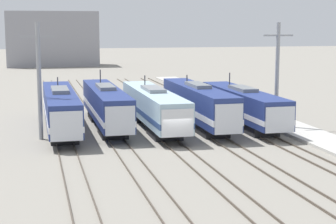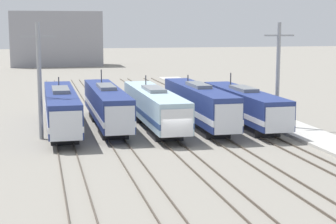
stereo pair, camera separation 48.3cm
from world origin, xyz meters
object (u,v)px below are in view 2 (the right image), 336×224
at_px(catenary_tower_left, 39,79).
at_px(locomotive_center, 155,108).
at_px(locomotive_far_left, 61,109).
at_px(locomotive_far_right, 245,107).
at_px(locomotive_center_left, 107,106).
at_px(locomotive_center_right, 200,105).
at_px(catenary_tower_right, 278,74).

bearing_deg(catenary_tower_left, locomotive_center, 13.67).
height_order(locomotive_far_left, locomotive_far_right, locomotive_far_right).
distance_m(locomotive_center_left, catenary_tower_left, 8.48).
xyz_separation_m(locomotive_center_right, catenary_tower_left, (-15.62, -2.57, 3.17)).
xyz_separation_m(locomotive_far_left, locomotive_center_left, (4.55, 0.91, 0.04)).
relative_size(locomotive_far_right, catenary_tower_right, 1.73).
bearing_deg(locomotive_center, locomotive_center_right, -1.56).
distance_m(locomotive_center, catenary_tower_right, 12.52).
relative_size(locomotive_center, locomotive_center_right, 1.04).
distance_m(locomotive_far_left, catenary_tower_left, 5.14).
height_order(catenary_tower_left, catenary_tower_right, same).
distance_m(locomotive_center, locomotive_far_right, 9.16).
bearing_deg(locomotive_center_right, locomotive_center, 178.44).
distance_m(locomotive_center_right, catenary_tower_right, 8.29).
xyz_separation_m(locomotive_far_left, locomotive_far_right, (18.22, -1.73, -0.08)).
distance_m(locomotive_center_left, locomotive_far_right, 13.92).
bearing_deg(locomotive_center_right, locomotive_far_right, -10.51).
xyz_separation_m(locomotive_center_right, locomotive_far_right, (4.55, -0.84, -0.19)).
relative_size(locomotive_center_left, locomotive_center_right, 1.02).
bearing_deg(locomotive_far_right, locomotive_center, 173.93).
bearing_deg(locomotive_center, locomotive_far_left, 175.23).
bearing_deg(locomotive_far_left, catenary_tower_right, -9.39).
bearing_deg(locomotive_center_right, locomotive_far_left, 176.30).
xyz_separation_m(locomotive_center_left, catenary_tower_right, (16.33, -4.36, 3.23)).
bearing_deg(locomotive_far_right, catenary_tower_right, -32.92).
bearing_deg(locomotive_center, locomotive_center_left, 159.88).
relative_size(catenary_tower_left, catenary_tower_right, 1.00).
relative_size(locomotive_far_left, locomotive_center_left, 1.04).
xyz_separation_m(locomotive_far_left, locomotive_center, (9.11, -0.76, -0.04)).
distance_m(locomotive_center_left, locomotive_center_right, 9.28).
xyz_separation_m(locomotive_center, locomotive_far_right, (9.11, -0.97, -0.04)).
height_order(locomotive_center_left, catenary_tower_left, catenary_tower_left).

